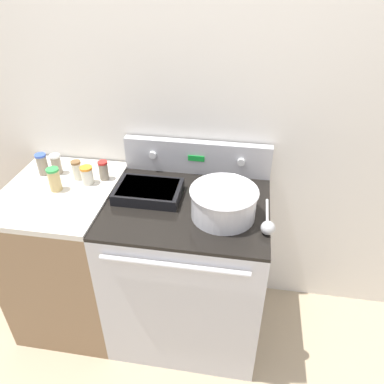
% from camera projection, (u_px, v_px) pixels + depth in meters
% --- Properties ---
extents(ground_plane, '(12.00, 12.00, 0.00)m').
position_uv_depth(ground_plane, '(178.00, 370.00, 2.08)').
color(ground_plane, tan).
extents(kitchen_wall, '(8.00, 0.05, 2.50)m').
position_uv_depth(kitchen_wall, '(199.00, 109.00, 1.97)').
color(kitchen_wall, silver).
rests_on(kitchen_wall, ground_plane).
extents(stove_range, '(0.81, 0.71, 0.90)m').
position_uv_depth(stove_range, '(188.00, 269.00, 2.11)').
color(stove_range, '#BCBCC1').
rests_on(stove_range, ground_plane).
extents(control_panel, '(0.81, 0.07, 0.19)m').
position_uv_depth(control_panel, '(197.00, 157.00, 2.06)').
color(control_panel, '#BCBCC1').
rests_on(control_panel, stove_range).
extents(side_counter, '(0.57, 0.68, 0.91)m').
position_uv_depth(side_counter, '(73.00, 254.00, 2.20)').
color(side_counter, '#896B4C').
rests_on(side_counter, ground_plane).
extents(mixing_bowl, '(0.32, 0.32, 0.15)m').
position_uv_depth(mixing_bowl, '(224.00, 201.00, 1.73)').
color(mixing_bowl, silver).
rests_on(mixing_bowl, stove_range).
extents(casserole_dish, '(0.33, 0.23, 0.06)m').
position_uv_depth(casserole_dish, '(148.00, 191.00, 1.89)').
color(casserole_dish, black).
rests_on(casserole_dish, stove_range).
extents(ladle, '(0.06, 0.29, 0.06)m').
position_uv_depth(ladle, '(268.00, 226.00, 1.67)').
color(ladle, '#B7B7B7').
rests_on(ladle, stove_range).
extents(spice_jar_red_cap, '(0.05, 0.05, 0.11)m').
position_uv_depth(spice_jar_red_cap, '(104.00, 170.00, 2.00)').
color(spice_jar_red_cap, gray).
rests_on(spice_jar_red_cap, side_counter).
extents(spice_jar_orange_cap, '(0.07, 0.07, 0.10)m').
position_uv_depth(spice_jar_orange_cap, '(87.00, 175.00, 1.97)').
color(spice_jar_orange_cap, beige).
rests_on(spice_jar_orange_cap, side_counter).
extents(spice_jar_brown_cap, '(0.05, 0.05, 0.11)m').
position_uv_depth(spice_jar_brown_cap, '(77.00, 170.00, 2.00)').
color(spice_jar_brown_cap, beige).
rests_on(spice_jar_brown_cap, side_counter).
extents(spice_jar_green_cap, '(0.06, 0.06, 0.12)m').
position_uv_depth(spice_jar_green_cap, '(54.00, 179.00, 1.90)').
color(spice_jar_green_cap, tan).
rests_on(spice_jar_green_cap, side_counter).
extents(spice_jar_white_cap, '(0.05, 0.05, 0.11)m').
position_uv_depth(spice_jar_white_cap, '(56.00, 164.00, 2.05)').
color(spice_jar_white_cap, gray).
rests_on(spice_jar_white_cap, side_counter).
extents(spice_jar_blue_cap, '(0.06, 0.06, 0.12)m').
position_uv_depth(spice_jar_blue_cap, '(42.00, 164.00, 2.04)').
color(spice_jar_blue_cap, gray).
rests_on(spice_jar_blue_cap, side_counter).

